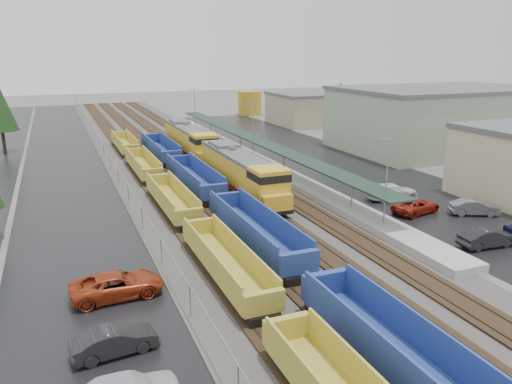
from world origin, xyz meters
The scene contains 20 objects.
ballast_strip centered at (0.00, 60.00, 0.04)m, with size 20.00×160.00×0.08m, color #302D2B.
trackbed centered at (0.00, 60.00, 0.16)m, with size 14.60×160.00×0.22m.
west_parking_lot centered at (-15.00, 60.00, 0.01)m, with size 10.00×160.00×0.02m, color black.
east_commuter_lot centered at (19.00, 50.00, 0.01)m, with size 16.00×100.00×0.02m, color black.
station_platform centered at (9.50, 50.01, 0.73)m, with size 3.00×80.00×8.00m.
chainlink_fence centered at (-9.50, 58.44, 1.61)m, with size 0.08×160.04×2.02m.
industrial_buildings centered at (37.76, 45.85, 4.25)m, with size 32.52×75.30×9.50m.
distant_hills centered at (44.79, 210.68, 0.00)m, with size 301.00×140.00×25.20m.
tree_east centered at (28.00, 58.00, 6.47)m, with size 4.40×4.40×10.00m.
locomotive_lead centered at (2.00, 34.51, 2.45)m, with size 3.09×20.37×4.61m.
locomotive_trail centered at (2.00, 55.51, 2.45)m, with size 3.09×20.37×4.61m.
well_string_yellow centered at (-6.00, 24.08, 1.11)m, with size 2.47×93.90×2.19m.
well_string_blue centered at (-2.00, 20.65, 1.24)m, with size 2.85×88.33×2.52m.
storage_tank centered at (28.45, 99.78, 2.80)m, with size 5.61×5.61×5.61m, color #B28C23.
parked_car_west_b centered at (-13.95, 9.93, 0.71)m, with size 4.30×1.50×1.42m, color black.
parked_car_west_c centered at (-13.05, 16.13, 0.79)m, with size 5.69×2.63×1.58m, color #983013.
parked_car_east_a centered at (14.66, 13.79, 0.76)m, with size 4.59×1.60×1.51m, color black.
parked_car_east_b centered at (15.17, 22.71, 0.70)m, with size 5.04×2.32×1.40m, color maroon.
parked_car_east_c centered at (15.96, 27.44, 0.80)m, with size 5.52×2.24×1.60m, color white.
parked_car_east_e centered at (19.83, 20.25, 0.73)m, with size 4.46×1.55×1.47m, color #56585B.
Camera 1 is at (-15.64, -13.14, 14.71)m, focal length 35.00 mm.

